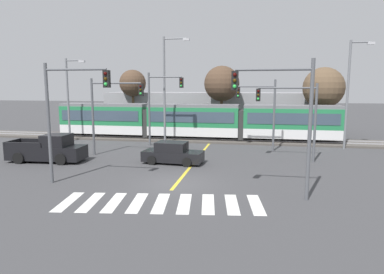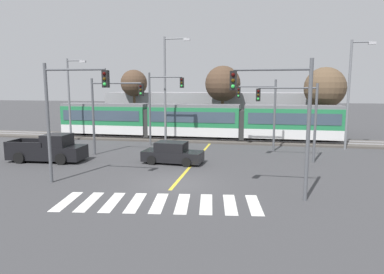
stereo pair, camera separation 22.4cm
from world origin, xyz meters
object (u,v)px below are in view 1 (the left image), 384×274
Objects in this scene: traffic_light_far_left at (160,98)px; traffic_light_near_right at (284,109)px; traffic_light_far_right at (261,105)px; bare_tree_east at (324,88)px; bare_tree_far_west at (133,84)px; pickup_truck at (49,150)px; street_lamp_east at (350,89)px; bare_tree_west at (222,84)px; traffic_light_mid_right at (294,109)px; traffic_light_mid_left at (110,104)px; sedan_crossing at (173,153)px; traffic_light_near_left at (67,105)px; light_rail_tram at (194,120)px; street_lamp_centre at (167,85)px; street_lamp_west at (70,95)px.

traffic_light_far_left is 0.99× the size of traffic_light_near_right.
bare_tree_east reaches higher than traffic_light_far_right.
traffic_light_near_right is at bearing -55.25° from bare_tree_far_west.
bare_tree_far_west is (0.17, 17.21, 4.87)m from pickup_truck.
street_lamp_east reaches higher than bare_tree_east.
bare_tree_west is at bearing 103.25° from traffic_light_near_right.
pickup_truck is 0.98× the size of traffic_light_mid_right.
traffic_light_mid_left is 1.07× the size of traffic_light_mid_right.
traffic_light_far_right is at bearing 119.16° from traffic_light_mid_right.
bare_tree_east is at bearing 26.85° from traffic_light_far_left.
sedan_crossing is 0.65× the size of traffic_light_near_left.
traffic_light_far_left is (-2.81, 6.79, 3.61)m from sedan_crossing.
light_rail_tram is at bearing 60.71° from traffic_light_mid_left.
bare_tree_east is (-0.89, 6.61, 0.08)m from street_lamp_east.
traffic_light_mid_left is 14.94m from traffic_light_near_right.
traffic_light_far_right is 0.61× the size of street_lamp_centre.
traffic_light_mid_left is (-2.59, -4.99, -0.29)m from traffic_light_far_left.
pickup_truck is at bearing -69.94° from street_lamp_west.
traffic_light_mid_left reaches higher than traffic_light_far_right.
traffic_light_mid_left reaches higher than traffic_light_mid_right.
street_lamp_west is at bearing 138.85° from traffic_light_mid_left.
light_rail_tram is 5.01m from street_lamp_centre.
light_rail_tram reaches higher than sedan_crossing.
bare_tree_west is at bearing 58.93° from traffic_light_far_left.
sedan_crossing is 8.32m from traffic_light_near_left.
sedan_crossing is 10.25m from traffic_light_near_right.
traffic_light_far_left is 16.56m from traffic_light_near_right.
bare_tree_far_west is at bearing 145.96° from traffic_light_far_right.
traffic_light_far_right is 0.99× the size of traffic_light_mid_left.
street_lamp_centre reaches higher than sedan_crossing.
street_lamp_centre is (0.41, 0.86, 1.21)m from traffic_light_far_left.
bare_tree_far_west is at bearing 118.55° from sedan_crossing.
bare_tree_far_west reaches higher than traffic_light_mid_right.
pickup_truck is at bearing -173.27° from sedan_crossing.
traffic_light_mid_left is at bearing -119.69° from bare_tree_west.
traffic_light_far_left is 17.22m from bare_tree_east.
traffic_light_far_right is 1.06× the size of traffic_light_mid_right.
bare_tree_far_west is (-6.39, 8.51, 0.19)m from street_lamp_centre.
bare_tree_east is (10.57, -0.16, -0.44)m from bare_tree_west.
traffic_light_near_left is at bearing 177.43° from traffic_light_near_right.
pickup_truck is 0.56× the size of street_lamp_centre.
traffic_light_mid_left is at bearing -178.60° from traffic_light_mid_right.
traffic_light_far_right is 16.03m from traffic_light_near_left.
street_lamp_west is at bearing -165.90° from light_rail_tram.
sedan_crossing is 9.18m from traffic_light_far_right.
light_rail_tram is 10.75m from sedan_crossing.
sedan_crossing is 9.02m from pickup_truck.
traffic_light_near_left is 11.32m from traffic_light_near_right.
traffic_light_near_right reaches higher than light_rail_tram.
street_lamp_west is 9.81m from street_lamp_centre.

